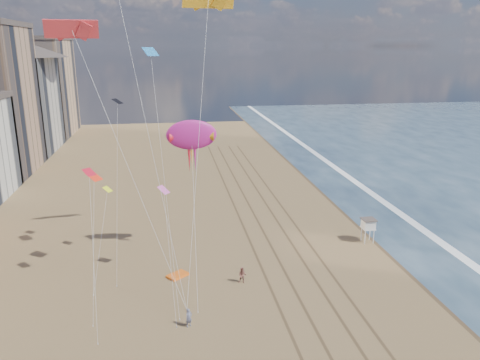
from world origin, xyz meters
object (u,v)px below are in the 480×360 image
(grounded_kite, at_px, (178,275))
(kite_flyer_b, at_px, (242,275))
(show_kite, at_px, (191,135))
(kite_flyer_a, at_px, (189,318))
(lifeguard_stand, at_px, (368,224))

(grounded_kite, bearing_deg, kite_flyer_b, -58.87)
(show_kite, relative_size, kite_flyer_b, 10.46)
(kite_flyer_a, distance_m, kite_flyer_b, 9.44)
(lifeguard_stand, distance_m, show_kite, 25.50)
(kite_flyer_a, bearing_deg, grounded_kite, 63.10)
(grounded_kite, relative_size, show_kite, 0.12)
(show_kite, relative_size, kite_flyer_a, 10.62)
(lifeguard_stand, height_order, grounded_kite, lifeguard_stand)
(lifeguard_stand, height_order, show_kite, show_kite)
(grounded_kite, bearing_deg, lifeguard_stand, -24.92)
(lifeguard_stand, xyz_separation_m, show_kite, (-22.33, -0.40, 12.30))
(show_kite, xyz_separation_m, kite_flyer_b, (4.59, -7.93, -13.83))
(show_kite, xyz_separation_m, kite_flyer_a, (-1.48, -15.15, -13.85))
(lifeguard_stand, relative_size, grounded_kite, 1.41)
(kite_flyer_a, relative_size, kite_flyer_b, 0.99)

